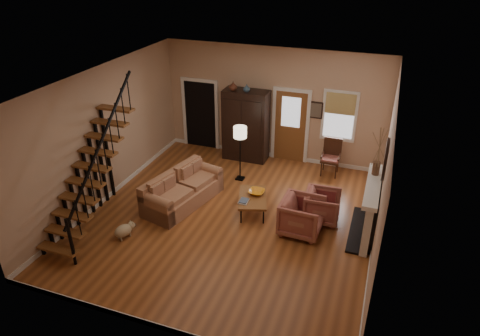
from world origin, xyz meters
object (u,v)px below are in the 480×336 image
(coffee_table, at_px, (252,204))
(side_chair, at_px, (331,158))
(sofa, at_px, (183,189))
(floor_lamp, at_px, (240,154))
(armoire, at_px, (246,125))
(armchair_right, at_px, (322,206))
(armchair_left, at_px, (302,216))

(coffee_table, xyz_separation_m, side_chair, (1.44, 2.52, 0.30))
(sofa, xyz_separation_m, side_chair, (3.18, 2.74, 0.11))
(sofa, relative_size, floor_lamp, 1.39)
(armoire, bearing_deg, sofa, -102.06)
(armchair_right, xyz_separation_m, side_chair, (-0.18, 2.29, 0.14))
(sofa, xyz_separation_m, floor_lamp, (0.91, 1.63, 0.37))
(armoire, bearing_deg, armchair_right, -42.38)
(sofa, height_order, armchair_right, sofa)
(coffee_table, bearing_deg, armchair_right, 8.05)
(sofa, distance_m, coffee_table, 1.76)
(armchair_left, xyz_separation_m, floor_lamp, (-2.10, 1.83, 0.36))
(coffee_table, bearing_deg, side_chair, 60.28)
(armchair_right, relative_size, side_chair, 0.79)
(armchair_left, distance_m, side_chair, 2.94)
(floor_lamp, height_order, side_chair, floor_lamp)
(side_chair, bearing_deg, coffee_table, -119.72)
(armoire, distance_m, sofa, 3.07)
(armchair_left, height_order, side_chair, side_chair)
(side_chair, bearing_deg, armoire, 175.52)
(armchair_right, bearing_deg, coffee_table, 95.16)
(armoire, bearing_deg, side_chair, -4.48)
(sofa, bearing_deg, floor_lamp, 74.28)
(armoire, xyz_separation_m, coffee_table, (1.11, -2.72, -0.84))
(armoire, xyz_separation_m, armchair_right, (2.73, -2.49, -0.68))
(floor_lamp, bearing_deg, armchair_right, -25.94)
(armchair_right, bearing_deg, floor_lamp, 61.17)
(side_chair, bearing_deg, armchair_left, -93.14)
(armoire, relative_size, sofa, 0.98)
(armchair_left, bearing_deg, coffee_table, 74.59)
(armchair_right, bearing_deg, side_chair, 1.67)
(armoire, xyz_separation_m, side_chair, (2.55, -0.20, -0.54))
(armoire, height_order, sofa, armoire)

